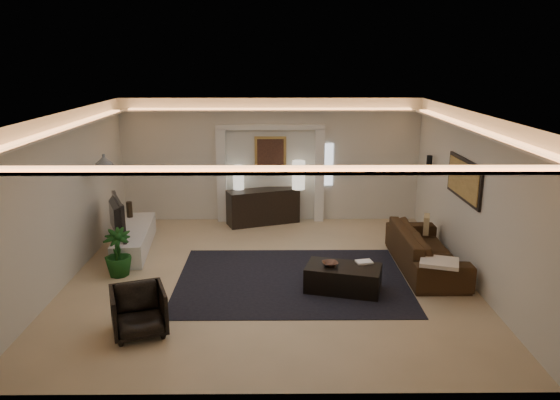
{
  "coord_description": "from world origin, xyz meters",
  "views": [
    {
      "loc": [
        0.12,
        -8.96,
        3.79
      ],
      "look_at": [
        0.2,
        0.6,
        1.25
      ],
      "focal_mm": 34.44,
      "sensor_mm": 36.0,
      "label": 1
    }
  ],
  "objects_px": {
    "console": "(263,207)",
    "armchair": "(139,311)",
    "sofa": "(426,249)",
    "coffee_table": "(343,279)"
  },
  "relations": [
    {
      "from": "coffee_table",
      "to": "armchair",
      "type": "bearing_deg",
      "value": -139.59
    },
    {
      "from": "armchair",
      "to": "coffee_table",
      "type": "bearing_deg",
      "value": 5.18
    },
    {
      "from": "sofa",
      "to": "coffee_table",
      "type": "height_order",
      "value": "sofa"
    },
    {
      "from": "armchair",
      "to": "console",
      "type": "bearing_deg",
      "value": 52.89
    },
    {
      "from": "coffee_table",
      "to": "armchair",
      "type": "relative_size",
      "value": 1.63
    },
    {
      "from": "console",
      "to": "armchair",
      "type": "xyz_separation_m",
      "value": [
        -1.63,
        -5.24,
        -0.06
      ]
    },
    {
      "from": "sofa",
      "to": "armchair",
      "type": "xyz_separation_m",
      "value": [
        -4.7,
        -2.41,
        -0.02
      ]
    },
    {
      "from": "console",
      "to": "armchair",
      "type": "height_order",
      "value": "console"
    },
    {
      "from": "console",
      "to": "armchair",
      "type": "relative_size",
      "value": 2.21
    },
    {
      "from": "armchair",
      "to": "sofa",
      "type": "bearing_deg",
      "value": 7.37
    }
  ]
}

